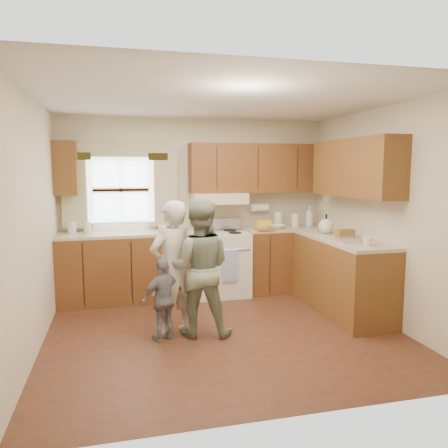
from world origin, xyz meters
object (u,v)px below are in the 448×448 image
object	(u,v)px
woman_left	(172,268)
woman_right	(199,268)
child	(164,299)
stove	(220,262)

from	to	relation	value
woman_left	woman_right	distance (m)	0.29
woman_right	child	world-z (taller)	woman_right
child	woman_left	bearing A→B (deg)	-150.84
woman_left	woman_right	bearing A→B (deg)	139.95
woman_left	child	size ratio (longest dim) A/B	1.68
stove	woman_right	bearing A→B (deg)	-111.73
stove	woman_left	distance (m)	1.63
stove	child	bearing A→B (deg)	-122.66
child	stove	bearing A→B (deg)	-145.56
stove	woman_left	bearing A→B (deg)	-122.08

